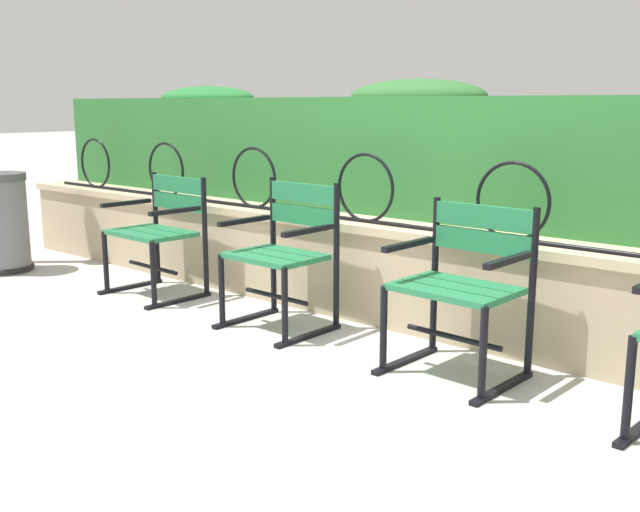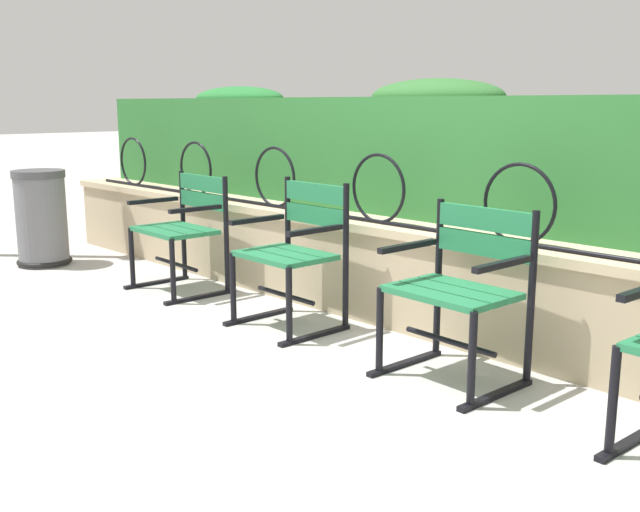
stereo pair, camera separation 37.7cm
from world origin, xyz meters
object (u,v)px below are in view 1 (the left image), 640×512
at_px(park_chair_centre_right, 463,282).
at_px(trash_bin, 2,225).
at_px(park_chair_leftmost, 160,229).
at_px(park_chair_centre_left, 285,250).

relative_size(park_chair_centre_right, trash_bin, 1.07).
height_order(park_chair_leftmost, park_chair_centre_right, park_chair_centre_right).
relative_size(park_chair_leftmost, park_chair_centre_left, 0.95).
xyz_separation_m(park_chair_leftmost, park_chair_centre_right, (2.39, -0.01, 0.00)).
distance_m(park_chair_leftmost, trash_bin, 1.57).
distance_m(park_chair_centre_left, park_chair_centre_right, 1.19).
bearing_deg(park_chair_leftmost, trash_bin, -166.14).
height_order(park_chair_centre_right, trash_bin, park_chair_centre_right).
bearing_deg(park_chair_centre_left, trash_bin, -172.31).
distance_m(park_chair_centre_left, trash_bin, 2.74).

